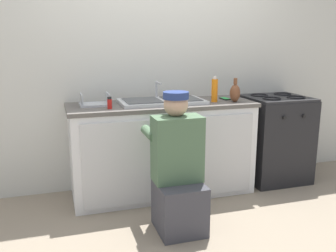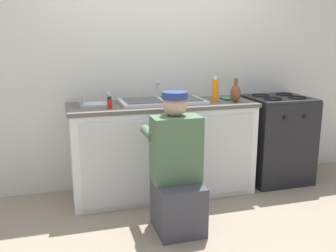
# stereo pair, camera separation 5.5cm
# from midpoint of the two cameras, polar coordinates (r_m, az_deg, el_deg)

# --- Properties ---
(ground_plane) EXTENTS (12.00, 12.00, 0.00)m
(ground_plane) POSITION_cam_midpoint_polar(r_m,az_deg,el_deg) (3.56, 0.04, -11.77)
(ground_plane) COLOR gray
(back_wall) EXTENTS (6.00, 0.10, 2.50)m
(back_wall) POSITION_cam_midpoint_polar(r_m,az_deg,el_deg) (3.86, -2.85, 9.42)
(back_wall) COLOR silver
(back_wall) RESTS_ON ground_plane
(counter_cabinet) EXTENTS (1.74, 0.62, 0.87)m
(counter_cabinet) POSITION_cam_midpoint_polar(r_m,az_deg,el_deg) (3.66, -1.31, -3.76)
(counter_cabinet) COLOR white
(counter_cabinet) RESTS_ON ground_plane
(countertop) EXTENTS (1.78, 0.62, 0.04)m
(countertop) POSITION_cam_midpoint_polar(r_m,az_deg,el_deg) (3.57, -1.39, 3.24)
(countertop) COLOR #5B5651
(countertop) RESTS_ON counter_cabinet
(sink_double_basin) EXTENTS (0.80, 0.44, 0.19)m
(sink_double_basin) POSITION_cam_midpoint_polar(r_m,az_deg,el_deg) (3.56, -1.40, 3.84)
(sink_double_basin) COLOR silver
(sink_double_basin) RESTS_ON countertop
(stove_range) EXTENTS (0.64, 0.62, 0.92)m
(stove_range) POSITION_cam_midpoint_polar(r_m,az_deg,el_deg) (4.18, 15.57, -1.81)
(stove_range) COLOR black
(stove_range) RESTS_ON ground_plane
(plumber_person) EXTENTS (0.42, 0.61, 1.10)m
(plumber_person) POSITION_cam_midpoint_polar(r_m,az_deg,el_deg) (2.97, 0.99, -7.32)
(plumber_person) COLOR #3F3F47
(plumber_person) RESTS_ON ground_plane
(cell_phone) EXTENTS (0.07, 0.14, 0.01)m
(cell_phone) POSITION_cam_midpoint_polar(r_m,az_deg,el_deg) (3.83, 8.30, 4.14)
(cell_phone) COLOR black
(cell_phone) RESTS_ON countertop
(vase_decorative) EXTENTS (0.10, 0.10, 0.23)m
(vase_decorative) POSITION_cam_midpoint_polar(r_m,az_deg,el_deg) (3.67, 9.75, 5.03)
(vase_decorative) COLOR brown
(vase_decorative) RESTS_ON countertop
(dish_rack_tray) EXTENTS (0.28, 0.22, 0.11)m
(dish_rack_tray) POSITION_cam_midpoint_polar(r_m,az_deg,el_deg) (3.49, -11.48, 3.48)
(dish_rack_tray) COLOR #B2B7BC
(dish_rack_tray) RESTS_ON countertop
(spice_bottle_red) EXTENTS (0.04, 0.04, 0.10)m
(spice_bottle_red) POSITION_cam_midpoint_polar(r_m,az_deg,el_deg) (3.30, -9.36, 3.47)
(spice_bottle_red) COLOR red
(spice_bottle_red) RESTS_ON countertop
(soap_bottle_orange) EXTENTS (0.06, 0.06, 0.25)m
(soap_bottle_orange) POSITION_cam_midpoint_polar(r_m,az_deg,el_deg) (3.64, 6.68, 5.44)
(soap_bottle_orange) COLOR orange
(soap_bottle_orange) RESTS_ON countertop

